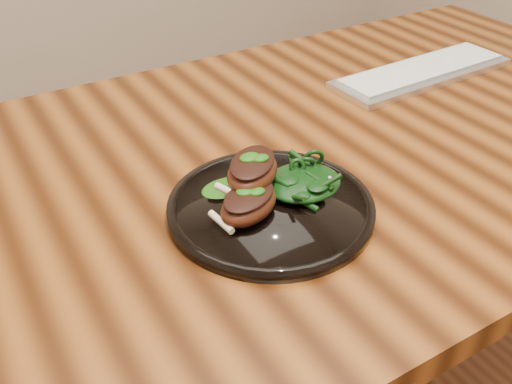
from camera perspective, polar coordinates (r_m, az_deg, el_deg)
desk at (r=0.91m, az=2.05°, el=-0.53°), size 1.60×0.80×0.75m
plate at (r=0.74m, az=1.48°, el=-1.51°), size 0.27×0.27×0.02m
lamb_chop_front at (r=0.70m, az=-0.76°, el=-1.10°), size 0.11×0.09×0.04m
lamb_chop_back at (r=0.72m, az=-0.39°, el=2.20°), size 0.11×0.11×0.04m
herb_smear at (r=0.76m, az=-2.96°, el=0.45°), size 0.07×0.05×0.00m
greens_heap at (r=0.75m, az=4.71°, el=1.41°), size 0.11×0.10×0.04m
keyboard at (r=1.17m, az=16.30°, el=11.46°), size 0.39×0.13×0.02m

